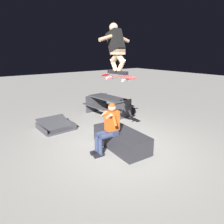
% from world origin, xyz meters
% --- Properties ---
extents(ground_plane, '(40.00, 40.00, 0.00)m').
position_xyz_m(ground_plane, '(0.00, 0.00, 0.00)').
color(ground_plane, gray).
extents(ledge_box_main, '(1.76, 0.88, 0.47)m').
position_xyz_m(ledge_box_main, '(-0.03, 0.01, 0.23)').
color(ledge_box_main, '#28282D').
rests_on(ledge_box_main, ground).
extents(person_sitting_on_ledge, '(0.60, 0.77, 1.30)m').
position_xyz_m(person_sitting_on_ledge, '(-0.04, 0.44, 0.72)').
color(person_sitting_on_ledge, '#2D3856').
rests_on(person_sitting_on_ledge, ground).
extents(skateboard, '(1.03, 0.25, 0.15)m').
position_xyz_m(skateboard, '(-0.17, 0.27, 1.94)').
color(skateboard, '#B72D2D').
extents(skater_airborne, '(0.62, 0.89, 1.12)m').
position_xyz_m(skater_airborne, '(-0.11, 0.27, 2.62)').
color(skater_airborne, black).
extents(kicker_ramp, '(1.09, 1.05, 0.42)m').
position_xyz_m(kicker_ramp, '(2.37, 0.88, 0.07)').
color(kicker_ramp, '#38383D').
rests_on(kicker_ramp, ground).
extents(picnic_table_back, '(1.78, 1.45, 0.75)m').
position_xyz_m(picnic_table_back, '(2.58, -1.47, 0.50)').
color(picnic_table_back, '#38383D').
rests_on(picnic_table_back, ground).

